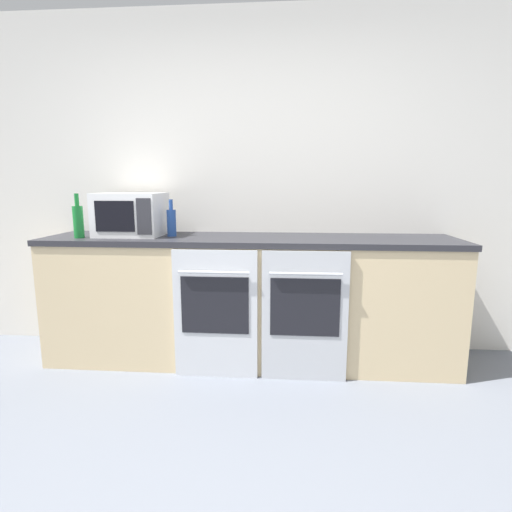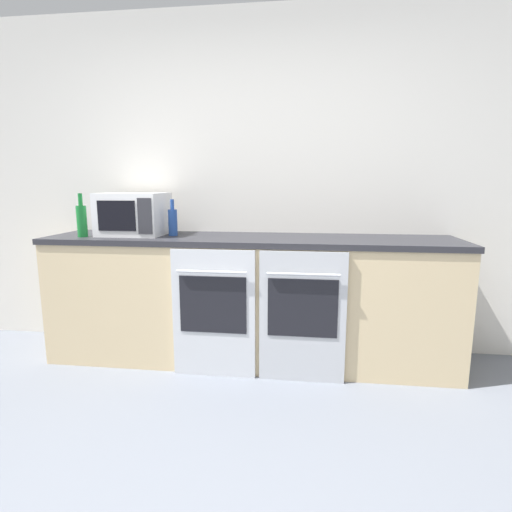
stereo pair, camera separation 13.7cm
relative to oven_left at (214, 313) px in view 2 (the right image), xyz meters
The scene contains 7 objects.
wall_back 1.09m from the oven_left, 72.79° to the left, with size 10.00×0.06×2.60m.
counter_back 0.37m from the oven_left, 57.69° to the left, with size 2.95×0.62×0.93m.
oven_left is the anchor object (origin of this frame).
oven_right 0.59m from the oven_left, ahead, with size 0.56×0.06×0.88m.
microwave 0.99m from the oven_left, 153.24° to the left, with size 0.46×0.40×0.31m.
bottle_blue 0.76m from the oven_left, 139.17° to the left, with size 0.07×0.07×0.27m.
bottle_green 1.18m from the oven_left, behind, with size 0.07×0.07×0.31m.
Camera 2 is at (0.41, -1.07, 1.29)m, focal length 28.00 mm.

